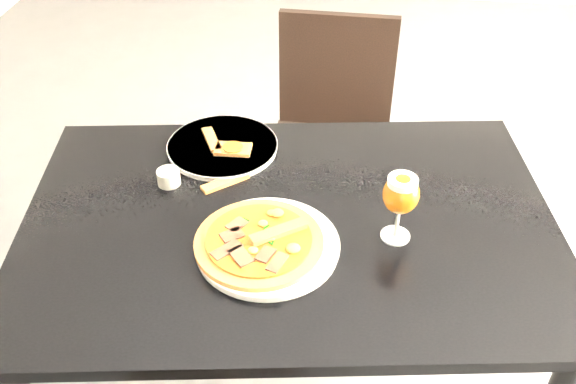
# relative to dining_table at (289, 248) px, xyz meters

# --- Properties ---
(ground) EXTENTS (6.00, 6.00, 0.00)m
(ground) POSITION_rel_dining_table_xyz_m (0.30, 0.27, -0.66)
(ground) COLOR #565759
(ground) RESTS_ON ground
(dining_table) EXTENTS (1.30, 0.97, 0.75)m
(dining_table) POSITION_rel_dining_table_xyz_m (0.00, 0.00, 0.00)
(dining_table) COLOR black
(dining_table) RESTS_ON ground
(chair_far) EXTENTS (0.42, 0.42, 0.88)m
(chair_far) POSITION_rel_dining_table_xyz_m (0.05, 0.73, -0.18)
(chair_far) COLOR black
(chair_far) RESTS_ON ground
(plate_main) EXTENTS (0.33, 0.33, 0.02)m
(plate_main) POSITION_rel_dining_table_xyz_m (-0.03, -0.10, 0.10)
(plate_main) COLOR white
(plate_main) RESTS_ON dining_table
(pizza) EXTENTS (0.27, 0.27, 0.03)m
(pizza) POSITION_rel_dining_table_xyz_m (-0.05, -0.11, 0.12)
(pizza) COLOR #A35D27
(pizza) RESTS_ON plate_main
(plate_second) EXTENTS (0.34, 0.34, 0.02)m
(plate_second) POSITION_rel_dining_table_xyz_m (-0.20, 0.25, 0.10)
(plate_second) COLOR white
(plate_second) RESTS_ON dining_table
(crust_scraps) EXTENTS (0.15, 0.12, 0.01)m
(crust_scraps) POSITION_rel_dining_table_xyz_m (-0.19, 0.24, 0.11)
(crust_scraps) COLOR #A35D27
(crust_scraps) RESTS_ON plate_second
(loose_crust) EXTENTS (0.11, 0.10, 0.01)m
(loose_crust) POSITION_rel_dining_table_xyz_m (-0.17, 0.11, 0.09)
(loose_crust) COLOR #A35D27
(loose_crust) RESTS_ON dining_table
(sauce_cup) EXTENTS (0.06, 0.06, 0.04)m
(sauce_cup) POSITION_rel_dining_table_xyz_m (-0.30, 0.09, 0.11)
(sauce_cup) COLOR #B5B5A3
(sauce_cup) RESTS_ON dining_table
(beer_glass) EXTENTS (0.08, 0.08, 0.16)m
(beer_glass) POSITION_rel_dining_table_xyz_m (0.24, -0.03, 0.21)
(beer_glass) COLOR silver
(beer_glass) RESTS_ON dining_table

